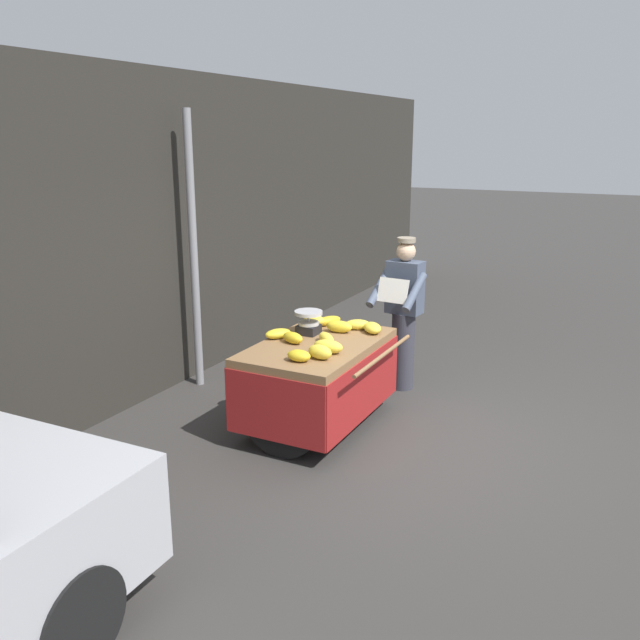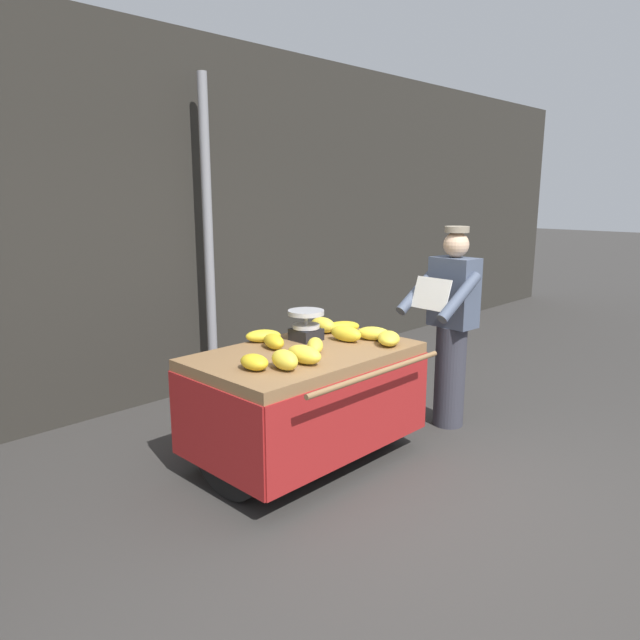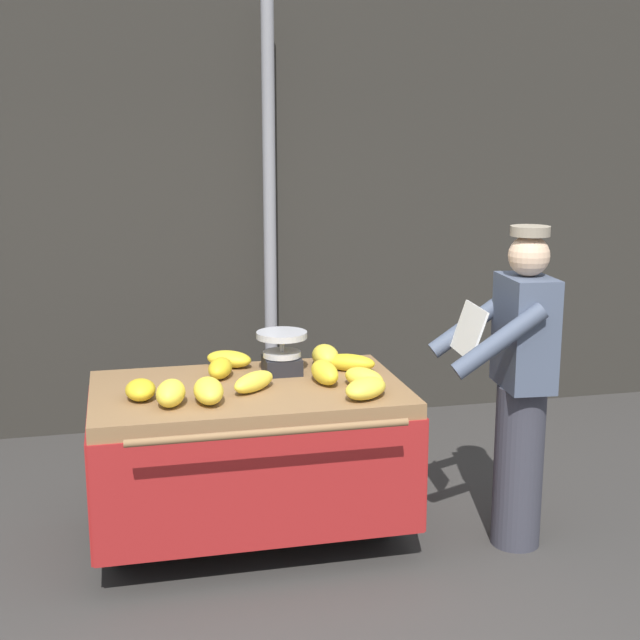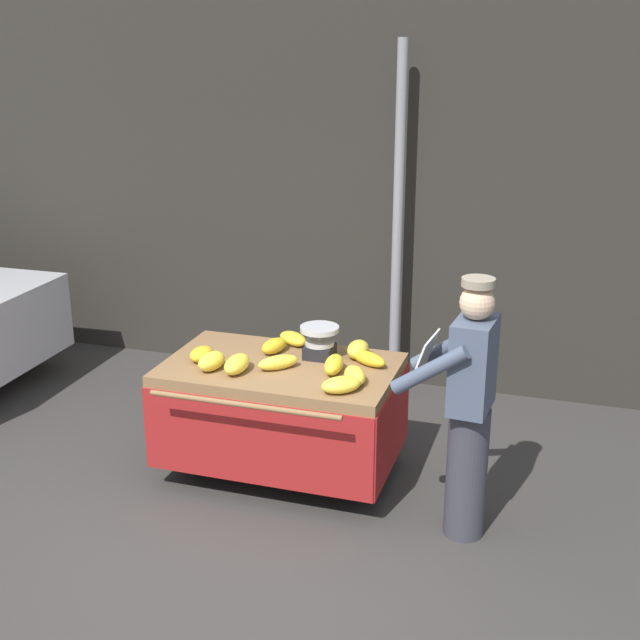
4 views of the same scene
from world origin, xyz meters
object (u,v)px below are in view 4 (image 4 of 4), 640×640
(weighing_scale, at_px, (320,342))
(banana_bunch_4, at_px, (369,359))
(banana_bunch_7, at_px, (212,361))
(banana_bunch_5, at_px, (334,365))
(banana_bunch_10, at_px, (358,349))
(banana_bunch_0, at_px, (355,375))
(banana_bunch_8, at_px, (341,385))
(banana_bunch_2, at_px, (293,339))
(banana_bunch_1, at_px, (278,362))
(banana_bunch_6, at_px, (237,364))
(banana_bunch_3, at_px, (274,346))
(banana_bunch_9, at_px, (202,354))
(street_pole, at_px, (398,226))
(vendor_person, at_px, (468,409))
(banana_cart, at_px, (281,395))

(weighing_scale, distance_m, banana_bunch_4, 0.38)
(banana_bunch_7, bearing_deg, banana_bunch_5, 13.99)
(weighing_scale, bearing_deg, banana_bunch_10, 16.07)
(banana_bunch_0, height_order, banana_bunch_8, same)
(banana_bunch_5, bearing_deg, banana_bunch_2, 135.61)
(weighing_scale, height_order, banana_bunch_1, weighing_scale)
(banana_bunch_6, bearing_deg, banana_bunch_3, 75.70)
(banana_bunch_9, bearing_deg, weighing_scale, 22.30)
(street_pole, height_order, banana_bunch_8, street_pole)
(banana_bunch_8, bearing_deg, vendor_person, -1.75)
(banana_bunch_3, bearing_deg, banana_bunch_1, -64.40)
(banana_bunch_3, xyz_separation_m, banana_bunch_7, (-0.29, -0.44, 0.01))
(banana_bunch_3, xyz_separation_m, banana_bunch_4, (0.72, -0.02, -0.01))
(banana_bunch_3, distance_m, banana_bunch_9, 0.53)
(banana_bunch_2, height_order, banana_bunch_10, banana_bunch_10)
(banana_bunch_0, distance_m, banana_bunch_1, 0.57)
(vendor_person, bearing_deg, banana_cart, 165.17)
(banana_bunch_4, bearing_deg, street_pole, 96.02)
(vendor_person, bearing_deg, banana_bunch_5, 161.23)
(banana_bunch_6, bearing_deg, weighing_scale, 44.41)
(banana_bunch_1, distance_m, banana_bunch_8, 0.58)
(vendor_person, bearing_deg, banana_bunch_1, 168.46)
(banana_bunch_4, xyz_separation_m, banana_bunch_5, (-0.19, -0.21, 0.01))
(banana_bunch_2, bearing_deg, banana_bunch_5, -44.39)
(vendor_person, bearing_deg, banana_bunch_9, 172.36)
(banana_bunch_9, relative_size, banana_bunch_10, 0.94)
(banana_bunch_9, xyz_separation_m, vendor_person, (1.92, -0.26, -0.04))
(street_pole, distance_m, banana_bunch_1, 1.98)
(banana_bunch_6, relative_size, banana_bunch_10, 1.24)
(street_pole, bearing_deg, banana_bunch_1, -102.66)
(weighing_scale, height_order, banana_bunch_8, weighing_scale)
(banana_bunch_1, height_order, banana_bunch_7, banana_bunch_7)
(banana_bunch_2, height_order, banana_bunch_3, banana_bunch_3)
(banana_bunch_6, bearing_deg, banana_bunch_7, -176.66)
(banana_bunch_0, height_order, banana_bunch_3, banana_bunch_3)
(banana_bunch_8, bearing_deg, banana_bunch_10, 95.31)
(banana_bunch_1, height_order, banana_bunch_4, banana_bunch_1)
(banana_bunch_2, bearing_deg, weighing_scale, -35.57)
(banana_cart, bearing_deg, weighing_scale, 44.13)
(banana_bunch_4, relative_size, vendor_person, 0.17)
(banana_bunch_1, bearing_deg, banana_bunch_7, -160.51)
(banana_cart, height_order, banana_bunch_8, banana_bunch_8)
(banana_bunch_8, bearing_deg, weighing_scale, 120.30)
(vendor_person, bearing_deg, street_pole, 113.93)
(banana_bunch_3, distance_m, banana_bunch_5, 0.58)
(banana_bunch_1, distance_m, banana_bunch_7, 0.46)
(banana_bunch_8, xyz_separation_m, banana_bunch_10, (-0.06, 0.63, 0.01))
(banana_cart, xyz_separation_m, vendor_person, (1.37, -0.36, 0.25))
(banana_cart, distance_m, banana_bunch_6, 0.44)
(banana_bunch_4, relative_size, banana_bunch_10, 1.27)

